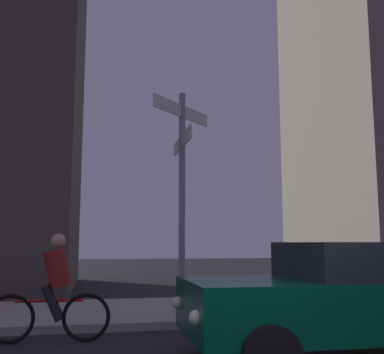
{
  "coord_description": "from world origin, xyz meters",
  "views": [
    {
      "loc": [
        -1.53,
        -3.03,
        1.48
      ],
      "look_at": [
        0.17,
        5.3,
        2.67
      ],
      "focal_mm": 43.78,
      "sensor_mm": 36.0,
      "label": 1
    }
  ],
  "objects": [
    {
      "name": "car_near_right",
      "position": [
        1.7,
        2.6,
        0.79
      ],
      "size": [
        4.25,
        2.07,
        1.48
      ],
      "color": "#05472D",
      "rests_on": "ground_plane"
    },
    {
      "name": "sidewalk_kerb",
      "position": [
        0.0,
        6.83,
        0.07
      ],
      "size": [
        40.0,
        3.49,
        0.14
      ],
      "primitive_type": "cube",
      "color": "#9E9991",
      "rests_on": "ground_plane"
    },
    {
      "name": "signpost",
      "position": [
        0.02,
        5.49,
        2.65
      ],
      "size": [
        1.27,
        1.73,
        4.17
      ],
      "color": "gray",
      "rests_on": "sidewalk_kerb"
    },
    {
      "name": "cyclist",
      "position": [
        -2.14,
        4.44,
        0.75
      ],
      "size": [
        1.82,
        0.34,
        1.61
      ],
      "color": "black",
      "rests_on": "ground_plane"
    }
  ]
}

